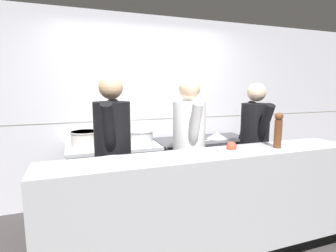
{
  "coord_description": "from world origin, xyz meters",
  "views": [
    {
      "loc": [
        -1.02,
        -2.19,
        1.62
      ],
      "look_at": [
        0.04,
        0.74,
        1.15
      ],
      "focal_mm": 28.0,
      "sensor_mm": 36.0,
      "label": 1
    }
  ],
  "objects_px": {
    "chef_line": "(254,144)",
    "plated_dish_main": "(113,161)",
    "plated_dish_appetiser": "(231,149)",
    "chef_sous": "(189,148)",
    "oven_range": "(114,179)",
    "mixing_bowl_steel": "(217,135)",
    "chef_head_cook": "(113,154)",
    "stock_pot": "(85,138)",
    "sauce_pot": "(114,136)",
    "braising_pot": "(140,136)",
    "pepper_mill": "(278,129)",
    "chefs_knife": "(203,141)"
  },
  "relations": [
    {
      "from": "plated_dish_appetiser",
      "to": "pepper_mill",
      "type": "xyz_separation_m",
      "value": [
        0.5,
        -0.03,
        0.16
      ]
    },
    {
      "from": "plated_dish_main",
      "to": "plated_dish_appetiser",
      "type": "height_order",
      "value": "plated_dish_appetiser"
    },
    {
      "from": "braising_pot",
      "to": "chef_line",
      "type": "xyz_separation_m",
      "value": [
        1.25,
        -0.72,
        -0.05
      ]
    },
    {
      "from": "stock_pot",
      "to": "chefs_knife",
      "type": "height_order",
      "value": "stock_pot"
    },
    {
      "from": "sauce_pot",
      "to": "braising_pot",
      "type": "xyz_separation_m",
      "value": [
        0.34,
        0.05,
        -0.03
      ]
    },
    {
      "from": "pepper_mill",
      "to": "sauce_pot",
      "type": "bearing_deg",
      "value": 137.28
    },
    {
      "from": "braising_pot",
      "to": "chefs_knife",
      "type": "height_order",
      "value": "braising_pot"
    },
    {
      "from": "oven_range",
      "to": "pepper_mill",
      "type": "relative_size",
      "value": 3.26
    },
    {
      "from": "chef_head_cook",
      "to": "chef_line",
      "type": "height_order",
      "value": "chef_head_cook"
    },
    {
      "from": "mixing_bowl_steel",
      "to": "chef_sous",
      "type": "xyz_separation_m",
      "value": [
        -0.76,
        -0.71,
        0.03
      ]
    },
    {
      "from": "stock_pot",
      "to": "chef_line",
      "type": "relative_size",
      "value": 0.21
    },
    {
      "from": "mixing_bowl_steel",
      "to": "chef_head_cook",
      "type": "height_order",
      "value": "chef_head_cook"
    },
    {
      "from": "pepper_mill",
      "to": "chef_line",
      "type": "xyz_separation_m",
      "value": [
        0.21,
        0.61,
        -0.29
      ]
    },
    {
      "from": "sauce_pot",
      "to": "pepper_mill",
      "type": "bearing_deg",
      "value": -42.72
    },
    {
      "from": "oven_range",
      "to": "stock_pot",
      "type": "bearing_deg",
      "value": 174.26
    },
    {
      "from": "oven_range",
      "to": "mixing_bowl_steel",
      "type": "distance_m",
      "value": 1.55
    },
    {
      "from": "plated_dish_main",
      "to": "chef_head_cook",
      "type": "bearing_deg",
      "value": 82.26
    },
    {
      "from": "plated_dish_appetiser",
      "to": "chef_line",
      "type": "relative_size",
      "value": 0.16
    },
    {
      "from": "chefs_knife",
      "to": "plated_dish_appetiser",
      "type": "xyz_separation_m",
      "value": [
        -0.28,
        -1.1,
        0.17
      ]
    },
    {
      "from": "chef_sous",
      "to": "chef_line",
      "type": "xyz_separation_m",
      "value": [
        0.9,
        0.06,
        -0.03
      ]
    },
    {
      "from": "oven_range",
      "to": "mixing_bowl_steel",
      "type": "xyz_separation_m",
      "value": [
        1.48,
        -0.03,
        0.47
      ]
    },
    {
      "from": "braising_pot",
      "to": "mixing_bowl_steel",
      "type": "height_order",
      "value": "braising_pot"
    },
    {
      "from": "mixing_bowl_steel",
      "to": "braising_pot",
      "type": "bearing_deg",
      "value": 176.45
    },
    {
      "from": "sauce_pot",
      "to": "pepper_mill",
      "type": "height_order",
      "value": "pepper_mill"
    },
    {
      "from": "chef_head_cook",
      "to": "chef_line",
      "type": "relative_size",
      "value": 1.04
    },
    {
      "from": "chefs_knife",
      "to": "plated_dish_main",
      "type": "distance_m",
      "value": 1.73
    },
    {
      "from": "oven_range",
      "to": "plated_dish_main",
      "type": "bearing_deg",
      "value": -97.76
    },
    {
      "from": "braising_pot",
      "to": "chef_line",
      "type": "relative_size",
      "value": 0.21
    },
    {
      "from": "mixing_bowl_steel",
      "to": "chefs_knife",
      "type": "bearing_deg",
      "value": -155.02
    },
    {
      "from": "chef_head_cook",
      "to": "stock_pot",
      "type": "bearing_deg",
      "value": 121.43
    },
    {
      "from": "stock_pot",
      "to": "chefs_knife",
      "type": "xyz_separation_m",
      "value": [
        1.51,
        -0.2,
        -0.11
      ]
    },
    {
      "from": "sauce_pot",
      "to": "chef_sous",
      "type": "height_order",
      "value": "chef_sous"
    },
    {
      "from": "stock_pot",
      "to": "plated_dish_main",
      "type": "relative_size",
      "value": 1.26
    },
    {
      "from": "chef_sous",
      "to": "braising_pot",
      "type": "bearing_deg",
      "value": 124.1
    },
    {
      "from": "plated_dish_appetiser",
      "to": "chef_sous",
      "type": "relative_size",
      "value": 0.16
    },
    {
      "from": "pepper_mill",
      "to": "oven_range",
      "type": "bearing_deg",
      "value": 137.44
    },
    {
      "from": "stock_pot",
      "to": "sauce_pot",
      "type": "relative_size",
      "value": 1.47
    },
    {
      "from": "chefs_knife",
      "to": "chef_line",
      "type": "bearing_deg",
      "value": -49.57
    },
    {
      "from": "plated_dish_main",
      "to": "pepper_mill",
      "type": "relative_size",
      "value": 0.81
    },
    {
      "from": "braising_pot",
      "to": "pepper_mill",
      "type": "bearing_deg",
      "value": -52.02
    },
    {
      "from": "braising_pot",
      "to": "plated_dish_appetiser",
      "type": "height_order",
      "value": "plated_dish_appetiser"
    },
    {
      "from": "braising_pot",
      "to": "mixing_bowl_steel",
      "type": "bearing_deg",
      "value": -3.55
    },
    {
      "from": "chef_head_cook",
      "to": "chef_line",
      "type": "xyz_separation_m",
      "value": [
        1.72,
        0.07,
        -0.04
      ]
    },
    {
      "from": "plated_dish_main",
      "to": "chef_sous",
      "type": "height_order",
      "value": "chef_sous"
    },
    {
      "from": "chef_line",
      "to": "plated_dish_main",
      "type": "bearing_deg",
      "value": -153.34
    },
    {
      "from": "pepper_mill",
      "to": "chef_sous",
      "type": "height_order",
      "value": "chef_sous"
    },
    {
      "from": "stock_pot",
      "to": "plated_dish_main",
      "type": "height_order",
      "value": "stock_pot"
    },
    {
      "from": "plated_dish_appetiser",
      "to": "pepper_mill",
      "type": "height_order",
      "value": "pepper_mill"
    },
    {
      "from": "plated_dish_appetiser",
      "to": "chef_head_cook",
      "type": "distance_m",
      "value": 1.14
    },
    {
      "from": "pepper_mill",
      "to": "chef_line",
      "type": "distance_m",
      "value": 0.71
    }
  ]
}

